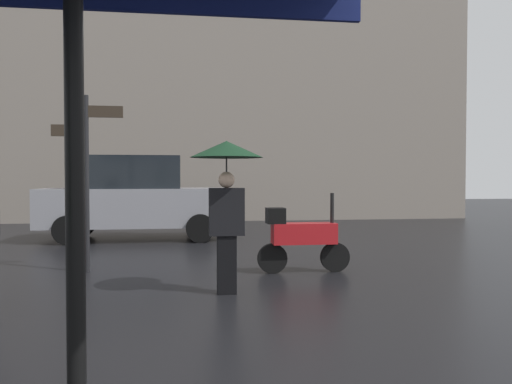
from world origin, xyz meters
TOP-DOWN VIEW (x-y plane):
  - pedestrian_with_umbrella at (0.40, 3.56)m, footprint 0.92×0.92m
  - parked_scooter at (1.66, 4.83)m, footprint 1.46×0.32m
  - parked_car_left at (-1.28, 9.57)m, footprint 4.45×1.84m
  - street_signpost at (-1.63, 5.36)m, footprint 1.08×0.08m
  - building_block at (0.00, 15.94)m, footprint 19.98×3.20m

SIDE VIEW (x-z plane):
  - parked_scooter at x=1.66m, z-range -0.06..1.17m
  - parked_car_left at x=-1.28m, z-range 0.01..1.99m
  - pedestrian_with_umbrella at x=0.40m, z-range 0.54..2.48m
  - street_signpost at x=-1.63m, z-range 0.30..3.05m
  - building_block at x=0.00m, z-range 0.00..13.66m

